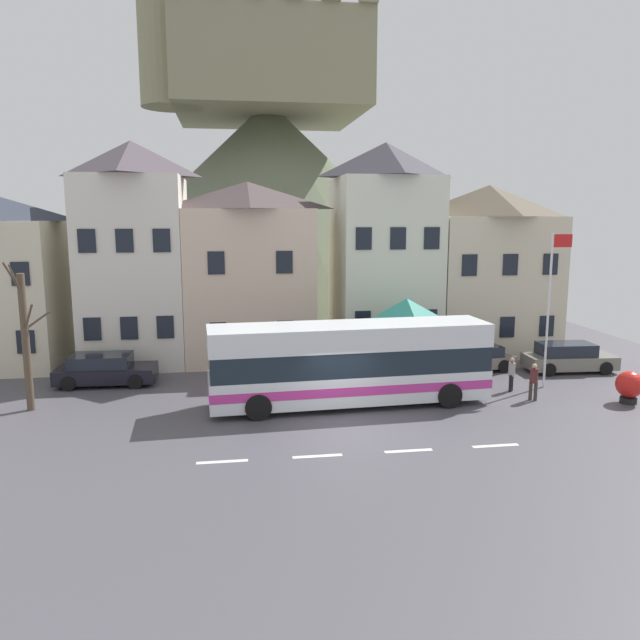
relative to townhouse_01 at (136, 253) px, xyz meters
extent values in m
cube|color=#4C4A51|center=(8.89, -12.28, -5.68)|extent=(40.00, 60.00, 0.06)
cube|color=silver|center=(4.39, -14.73, -5.64)|extent=(1.60, 0.20, 0.01)
cube|color=silver|center=(7.39, -14.73, -5.64)|extent=(1.60, 0.20, 0.01)
cube|color=silver|center=(10.39, -14.73, -5.64)|extent=(1.60, 0.20, 0.01)
cube|color=silver|center=(13.39, -14.73, -5.64)|extent=(1.60, 0.20, 0.01)
cube|color=beige|center=(-6.65, -0.43, -1.99)|extent=(5.88, 5.70, 7.31)
cube|color=black|center=(-4.69, -3.31, -3.90)|extent=(0.80, 0.06, 1.10)
cube|color=black|center=(-4.69, -3.31, -0.72)|extent=(0.80, 0.06, 1.10)
cube|color=silver|center=(0.00, 0.00, -0.89)|extent=(5.04, 6.57, 9.51)
pyramid|color=#493F48|center=(0.00, 0.00, 4.75)|extent=(5.04, 6.57, 1.79)
cube|color=black|center=(-1.68, -3.31, -3.37)|extent=(0.80, 0.06, 1.10)
cube|color=black|center=(0.00, -3.31, -3.37)|extent=(0.80, 0.06, 1.10)
cube|color=black|center=(1.68, -3.31, -3.37)|extent=(0.80, 0.06, 1.10)
cube|color=black|center=(-1.68, -3.31, 0.76)|extent=(0.80, 0.06, 1.10)
cube|color=black|center=(0.00, -3.31, 0.76)|extent=(0.80, 0.06, 1.10)
cube|color=black|center=(1.68, -3.31, 0.76)|extent=(0.80, 0.06, 1.10)
cube|color=beige|center=(5.81, -0.48, -1.70)|extent=(6.54, 5.61, 7.90)
pyramid|color=#473B3B|center=(5.81, -0.48, 2.95)|extent=(6.54, 5.61, 1.39)
cube|color=black|center=(4.18, -3.31, -3.76)|extent=(0.80, 0.06, 1.10)
cube|color=black|center=(7.45, -3.31, -3.76)|extent=(0.80, 0.06, 1.10)
cube|color=black|center=(4.18, -3.31, -0.32)|extent=(0.80, 0.06, 1.10)
cube|color=black|center=(7.45, -3.31, -0.32)|extent=(0.80, 0.06, 1.10)
cube|color=silver|center=(13.12, -0.65, -0.87)|extent=(5.23, 5.27, 9.56)
pyramid|color=#3D3A43|center=(13.12, -0.65, 4.81)|extent=(5.23, 5.27, 1.80)
cube|color=black|center=(11.37, -3.31, -3.36)|extent=(0.80, 0.06, 1.10)
cube|color=black|center=(13.12, -3.31, -3.36)|extent=(0.80, 0.06, 1.10)
cube|color=black|center=(14.86, -3.31, -3.36)|extent=(0.80, 0.06, 1.10)
cube|color=black|center=(11.37, -3.31, 0.79)|extent=(0.80, 0.06, 1.10)
cube|color=black|center=(13.12, -3.31, 0.79)|extent=(0.80, 0.06, 1.10)
cube|color=black|center=(14.86, -3.31, 0.79)|extent=(0.80, 0.06, 1.10)
cube|color=beige|center=(19.11, -0.34, -1.89)|extent=(6.63, 5.89, 7.51)
pyramid|color=brown|center=(19.11, -0.34, 2.72)|extent=(6.63, 5.89, 1.70)
cube|color=black|center=(16.90, -3.31, -3.85)|extent=(0.80, 0.06, 1.10)
cube|color=black|center=(19.11, -3.31, -3.85)|extent=(0.80, 0.06, 1.10)
cube|color=black|center=(21.32, -3.31, -3.85)|extent=(0.80, 0.06, 1.10)
cube|color=black|center=(16.90, -3.31, -0.58)|extent=(0.80, 0.06, 1.10)
cube|color=black|center=(19.11, -3.31, -0.58)|extent=(0.80, 0.06, 1.10)
cube|color=black|center=(21.32, -3.31, -0.58)|extent=(0.80, 0.06, 1.10)
cone|color=#5F6851|center=(8.25, 18.43, 2.68)|extent=(35.69, 35.69, 16.65)
cube|color=gray|center=(8.25, 18.43, 13.00)|extent=(14.37, 14.37, 6.66)
cylinder|color=gray|center=(1.07, 14.84, 14.93)|extent=(4.56, 4.56, 10.52)
cube|color=silver|center=(9.45, -9.60, -4.81)|extent=(11.30, 2.98, 1.17)
cube|color=#BF338C|center=(9.45, -9.60, -4.76)|extent=(11.32, 3.01, 0.36)
cube|color=#19232D|center=(9.45, -9.60, -3.74)|extent=(11.20, 2.94, 0.98)
cube|color=silver|center=(9.45, -9.60, -2.79)|extent=(11.30, 2.98, 0.92)
cube|color=#19232D|center=(15.06, -9.31, -3.74)|extent=(0.16, 2.03, 0.94)
cylinder|color=black|center=(13.19, -8.25, -5.15)|extent=(1.01, 0.33, 1.00)
cylinder|color=black|center=(13.31, -10.56, -5.15)|extent=(1.01, 0.33, 1.00)
cylinder|color=black|center=(5.59, -8.63, -5.15)|extent=(1.01, 0.33, 1.00)
cylinder|color=black|center=(5.71, -10.95, -5.15)|extent=(1.01, 0.33, 1.00)
cylinder|color=#473D33|center=(11.19, -4.34, -4.45)|extent=(0.14, 0.14, 2.40)
cylinder|color=#473D33|center=(14.49, -4.34, -4.45)|extent=(0.14, 0.14, 2.40)
cylinder|color=#473D33|center=(11.19, -7.64, -4.45)|extent=(0.14, 0.14, 2.40)
cylinder|color=#473D33|center=(14.49, -7.64, -4.45)|extent=(0.14, 0.14, 2.40)
pyramid|color=#247769|center=(12.84, -5.99, -2.54)|extent=(3.60, 3.60, 1.40)
cube|color=black|center=(-0.83, -4.95, -5.14)|extent=(4.40, 2.06, 0.65)
cube|color=#1E232D|center=(-1.05, -4.95, -4.54)|extent=(2.66, 1.76, 0.56)
cylinder|color=black|center=(0.63, -4.11, -5.33)|extent=(0.65, 0.22, 0.64)
cylinder|color=black|center=(0.56, -5.92, -5.33)|extent=(0.65, 0.22, 0.64)
cylinder|color=black|center=(-2.23, -3.99, -5.33)|extent=(0.65, 0.22, 0.64)
cylinder|color=black|center=(-2.30, -5.80, -5.33)|extent=(0.65, 0.22, 0.64)
cube|color=slate|center=(16.40, -4.95, -5.19)|extent=(4.43, 2.36, 0.56)
cube|color=#1E232D|center=(16.61, -4.92, -4.66)|extent=(2.72, 1.93, 0.50)
cylinder|color=black|center=(15.12, -6.00, -5.33)|extent=(0.66, 0.28, 0.64)
cylinder|color=black|center=(14.91, -4.24, -5.33)|extent=(0.66, 0.28, 0.64)
cylinder|color=black|center=(17.90, -5.66, -5.33)|extent=(0.66, 0.28, 0.64)
cylinder|color=black|center=(17.68, -3.89, -5.33)|extent=(0.66, 0.28, 0.64)
cube|color=slate|center=(21.19, -5.90, -5.15)|extent=(4.38, 1.96, 0.64)
cube|color=#1E232D|center=(20.98, -5.88, -4.53)|extent=(2.66, 1.66, 0.59)
cylinder|color=black|center=(22.65, -5.16, -5.33)|extent=(0.65, 0.24, 0.64)
cylinder|color=black|center=(22.56, -6.79, -5.33)|extent=(0.65, 0.24, 0.64)
cylinder|color=black|center=(19.82, -5.00, -5.33)|extent=(0.65, 0.24, 0.64)
cylinder|color=black|center=(19.73, -6.64, -5.33)|extent=(0.65, 0.24, 0.64)
cylinder|color=black|center=(16.86, -8.67, -5.27)|extent=(0.14, 0.14, 0.74)
cylinder|color=black|center=(16.74, -8.81, -5.27)|extent=(0.14, 0.14, 0.74)
cylinder|color=gray|center=(16.80, -8.74, -4.66)|extent=(0.29, 0.29, 0.58)
sphere|color=#9E7A60|center=(16.80, -8.74, -4.27)|extent=(0.22, 0.22, 0.22)
cylinder|color=#38332D|center=(17.17, -10.20, -5.24)|extent=(0.14, 0.14, 0.81)
cylinder|color=#38332D|center=(17.00, -10.09, -5.24)|extent=(0.14, 0.14, 0.81)
cylinder|color=#512323|center=(17.08, -10.15, -4.59)|extent=(0.32, 0.32, 0.60)
sphere|color=tan|center=(17.08, -10.15, -4.19)|extent=(0.20, 0.20, 0.20)
cube|color=#33473D|center=(13.98, -4.13, -5.20)|extent=(1.68, 0.45, 0.08)
cube|color=#33473D|center=(13.98, -3.90, -4.98)|extent=(1.68, 0.06, 0.40)
cube|color=#2D2D33|center=(13.22, -4.13, -5.42)|extent=(0.08, 0.36, 0.45)
cube|color=#2D2D33|center=(14.74, -4.13, -5.42)|extent=(0.08, 0.36, 0.45)
cylinder|color=silver|center=(18.54, -8.34, -2.23)|extent=(0.10, 0.10, 6.84)
cube|color=red|center=(18.99, -8.34, 0.84)|extent=(0.90, 0.03, 0.56)
cylinder|color=black|center=(20.75, -11.10, -5.52)|extent=(0.65, 0.65, 0.25)
sphere|color=red|center=(20.75, -11.10, -4.85)|extent=(1.09, 1.09, 1.09)
cylinder|color=brown|center=(-3.09, -8.38, -2.95)|extent=(0.29, 0.29, 5.40)
cylinder|color=brown|center=(-2.80, -8.81, -1.89)|extent=(0.70, 0.95, 1.21)
cylinder|color=brown|center=(-3.15, -8.79, -0.42)|extent=(0.19, 0.88, 1.18)
cylinder|color=brown|center=(-3.25, -8.76, -0.37)|extent=(0.43, 0.86, 1.24)
cylinder|color=brown|center=(-2.66, -8.25, -2.11)|extent=(0.94, 0.37, 0.70)
camera|label=1|loc=(4.69, -33.08, 1.93)|focal=34.49mm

